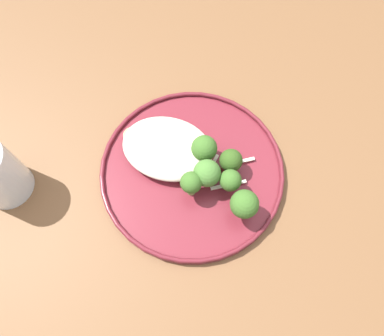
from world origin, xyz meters
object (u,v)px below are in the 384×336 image
(seared_scallop_center_golden, at_px, (163,147))
(broccoli_floret_beside_noodles, at_px, (204,148))
(dinner_plate, at_px, (192,171))
(broccoli_floret_front_edge, at_px, (191,183))
(seared_scallop_rear_pale, at_px, (176,136))
(broccoli_floret_split_head, at_px, (230,181))
(broccoli_floret_left_leaning, at_px, (231,161))
(broccoli_floret_rear_charred, at_px, (207,173))
(seared_scallop_front_small, at_px, (148,137))
(broccoli_floret_small_sprig, at_px, (244,204))
(seared_scallop_left_edge, at_px, (190,146))
(seared_scallop_large_seared, at_px, (133,136))

(seared_scallop_center_golden, height_order, broccoli_floret_beside_noodles, broccoli_floret_beside_noodles)
(dinner_plate, relative_size, broccoli_floret_front_edge, 5.17)
(seared_scallop_rear_pale, relative_size, broccoli_floret_split_head, 0.52)
(seared_scallop_rear_pale, bearing_deg, dinner_plate, -47.06)
(broccoli_floret_left_leaning, bearing_deg, broccoli_floret_rear_charred, -128.81)
(seared_scallop_front_small, height_order, seared_scallop_center_golden, seared_scallop_center_golden)
(seared_scallop_front_small, distance_m, broccoli_floret_rear_charred, 0.12)
(dinner_plate, xyz_separation_m, broccoli_floret_split_head, (0.06, -0.01, 0.03))
(broccoli_floret_beside_noodles, bearing_deg, broccoli_floret_small_sprig, -41.11)
(seared_scallop_center_golden, height_order, broccoli_floret_left_leaning, broccoli_floret_left_leaning)
(dinner_plate, bearing_deg, broccoli_floret_small_sprig, -25.04)
(dinner_plate, bearing_deg, seared_scallop_left_edge, 111.87)
(seared_scallop_front_small, distance_m, seared_scallop_center_golden, 0.03)
(seared_scallop_left_edge, distance_m, broccoli_floret_small_sprig, 0.13)
(broccoli_floret_rear_charred, distance_m, broccoli_floret_split_head, 0.04)
(seared_scallop_center_golden, xyz_separation_m, broccoli_floret_rear_charred, (0.08, -0.03, 0.02))
(broccoli_floret_left_leaning, relative_size, broccoli_floret_small_sprig, 0.75)
(broccoli_floret_beside_noodles, bearing_deg, seared_scallop_left_edge, 164.68)
(seared_scallop_front_small, bearing_deg, seared_scallop_center_golden, -17.71)
(seared_scallop_left_edge, distance_m, seared_scallop_center_golden, 0.04)
(seared_scallop_rear_pale, xyz_separation_m, seared_scallop_large_seared, (-0.07, -0.02, 0.00))
(seared_scallop_rear_pale, bearing_deg, broccoli_floret_beside_noodles, -18.40)
(seared_scallop_large_seared, bearing_deg, broccoli_floret_front_edge, -25.96)
(seared_scallop_left_edge, xyz_separation_m, broccoli_floret_left_leaning, (0.07, -0.01, 0.02))
(seared_scallop_left_edge, bearing_deg, broccoli_floret_left_leaning, -9.93)
(dinner_plate, bearing_deg, broccoli_floret_split_head, -10.29)
(seared_scallop_large_seared, height_order, broccoli_floret_front_edge, broccoli_floret_front_edge)
(dinner_plate, xyz_separation_m, broccoli_floret_rear_charred, (0.03, -0.01, 0.04))
(seared_scallop_left_edge, height_order, seared_scallop_center_golden, seared_scallop_center_golden)
(seared_scallop_front_small, relative_size, seared_scallop_large_seared, 0.91)
(seared_scallop_left_edge, bearing_deg, seared_scallop_rear_pale, 159.01)
(seared_scallop_front_small, xyz_separation_m, broccoli_floret_beside_noodles, (0.09, -0.00, 0.02))
(dinner_plate, xyz_separation_m, seared_scallop_rear_pale, (-0.04, 0.05, 0.01))
(seared_scallop_center_golden, bearing_deg, seared_scallop_rear_pale, 63.89)
(broccoli_floret_left_leaning, relative_size, broccoli_floret_front_edge, 0.83)
(seared_scallop_left_edge, height_order, broccoli_floret_front_edge, broccoli_floret_front_edge)
(dinner_plate, distance_m, broccoli_floret_beside_noodles, 0.04)
(dinner_plate, distance_m, seared_scallop_rear_pale, 0.06)
(broccoli_floret_beside_noodles, distance_m, broccoli_floret_split_head, 0.06)
(broccoli_floret_small_sprig, bearing_deg, seared_scallop_center_golden, 156.73)
(seared_scallop_front_small, bearing_deg, seared_scallop_rear_pale, 20.54)
(dinner_plate, bearing_deg, broccoli_floret_rear_charred, -24.17)
(seared_scallop_left_edge, bearing_deg, broccoli_floret_front_edge, -71.10)
(broccoli_floret_left_leaning, bearing_deg, broccoli_floret_small_sprig, -60.78)
(seared_scallop_rear_pale, bearing_deg, broccoli_floret_rear_charred, -39.65)
(seared_scallop_rear_pale, height_order, broccoli_floret_rear_charred, broccoli_floret_rear_charred)
(broccoli_floret_rear_charred, bearing_deg, seared_scallop_large_seared, 165.28)
(seared_scallop_front_small, height_order, broccoli_floret_front_edge, broccoli_floret_front_edge)
(seared_scallop_front_small, distance_m, broccoli_floret_beside_noodles, 0.10)
(seared_scallop_rear_pale, height_order, broccoli_floret_beside_noodles, broccoli_floret_beside_noodles)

